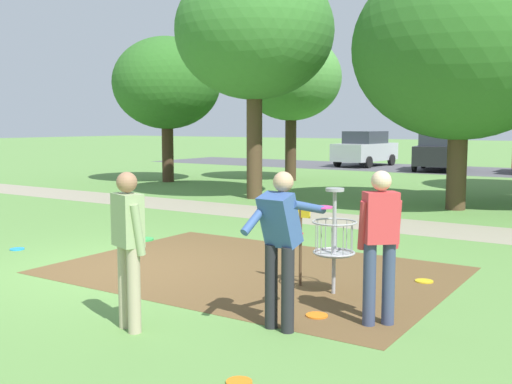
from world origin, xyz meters
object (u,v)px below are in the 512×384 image
object	(u,v)px
player_throwing	(128,241)
tree_far_left	(167,84)
frisbee_scattered_a	(298,233)
tree_far_right	(254,32)
parked_car_leftmost	(365,149)
frisbee_mid_grass	(239,382)
player_foreground_watching	(380,239)
parked_car_center_left	(439,151)
player_waiting_left	(281,240)
frisbee_far_right	(17,249)
tree_mid_center	(291,78)
frisbee_scattered_b	(317,316)
frisbee_far_left	(424,281)
tree_mid_left	(461,48)
disc_golf_basket	(330,236)

from	to	relation	value
player_throwing	tree_far_left	bearing A→B (deg)	129.81
frisbee_scattered_a	tree_far_right	xyz separation A→B (m)	(-3.96, 4.47, 4.85)
tree_far_right	parked_car_leftmost	world-z (taller)	tree_far_right
player_throwing	frisbee_mid_grass	size ratio (longest dim) A/B	7.54
player_foreground_watching	parked_car_center_left	size ratio (longest dim) A/B	0.39
player_waiting_left	tree_far_left	size ratio (longest dim) A/B	0.31
frisbee_far_right	tree_far_left	bearing A→B (deg)	119.16
frisbee_mid_grass	player_foreground_watching	bearing A→B (deg)	78.51
frisbee_far_right	tree_mid_center	bearing A→B (deg)	99.99
tree_mid_center	frisbee_far_right	bearing A→B (deg)	-80.01
frisbee_far_right	frisbee_scattered_a	world-z (taller)	same
frisbee_far_right	parked_car_center_left	world-z (taller)	parked_car_center_left
player_foreground_watching	frisbee_scattered_b	xyz separation A→B (m)	(-0.70, -0.11, -0.96)
player_waiting_left	parked_car_leftmost	world-z (taller)	parked_car_leftmost
frisbee_far_left	tree_mid_left	xyz separation A→B (m)	(-1.58, 7.62, 4.11)
tree_mid_left	tree_far_left	distance (m)	11.48
frisbee_far_left	frisbee_far_right	distance (m)	6.95
disc_golf_basket	player_foreground_watching	distance (m)	1.34
frisbee_mid_grass	parked_car_leftmost	world-z (taller)	parked_car_leftmost
frisbee_scattered_b	tree_mid_left	xyz separation A→B (m)	(-1.02, 9.82, 4.11)
tree_far_right	player_foreground_watching	bearing A→B (deg)	-50.11
parked_car_leftmost	parked_car_center_left	distance (m)	4.28
player_throwing	parked_car_center_left	xyz separation A→B (m)	(-3.81, 24.45, -0.05)
tree_mid_left	parked_car_leftmost	xyz separation A→B (m)	(-8.44, 14.10, -3.20)
frisbee_far_left	parked_car_leftmost	bearing A→B (deg)	114.76
player_throwing	frisbee_scattered_a	world-z (taller)	player_throwing
disc_golf_basket	player_throwing	size ratio (longest dim) A/B	0.81
player_foreground_watching	tree_mid_left	distance (m)	10.35
player_throwing	tree_far_right	xyz separation A→B (m)	(-5.23, 10.48, 3.89)
parked_car_leftmost	tree_mid_left	bearing A→B (deg)	-59.11
disc_golf_basket	frisbee_far_left	distance (m)	1.68
player_foreground_watching	tree_far_right	bearing A→B (deg)	129.89
frisbee_mid_grass	parked_car_center_left	distance (m)	25.56
tree_mid_left	frisbee_far_left	bearing A→B (deg)	-78.26
frisbee_far_left	parked_car_leftmost	xyz separation A→B (m)	(-10.02, 21.73, 0.91)
player_throwing	parked_car_center_left	world-z (taller)	parked_car_center_left
player_throwing	parked_car_leftmost	xyz separation A→B (m)	(-7.98, 25.42, -0.05)
tree_mid_center	tree_far_left	distance (m)	4.78
player_throwing	frisbee_mid_grass	bearing A→B (deg)	-15.33
player_throwing	tree_mid_left	distance (m)	11.76
frisbee_mid_grass	tree_mid_left	distance (m)	12.56
disc_golf_basket	frisbee_scattered_a	distance (m)	4.36
player_throwing	tree_mid_center	distance (m)	17.84
frisbee_far_left	tree_far_left	distance (m)	16.39
frisbee_scattered_a	tree_mid_left	distance (m)	6.93
disc_golf_basket	frisbee_scattered_a	world-z (taller)	disc_golf_basket
parked_car_leftmost	player_foreground_watching	bearing A→B (deg)	-66.89
disc_golf_basket	tree_far_right	distance (m)	11.04
player_waiting_left	frisbee_scattered_b	size ratio (longest dim) A/B	6.69
disc_golf_basket	frisbee_mid_grass	world-z (taller)	disc_golf_basket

